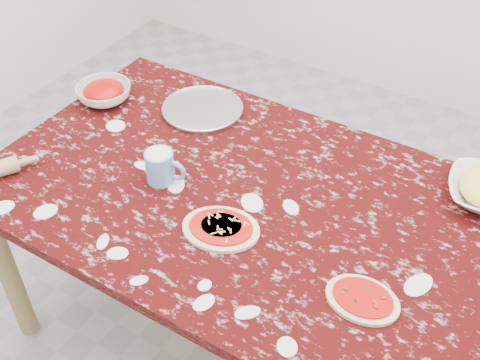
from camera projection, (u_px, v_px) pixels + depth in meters
name	position (u px, v px, depth m)	size (l,w,h in m)	color
ground	(240.00, 332.00, 2.32)	(4.00, 4.00, 0.00)	gray
worktable	(240.00, 211.00, 1.88)	(1.60, 1.00, 0.75)	black
pizza_tray	(203.00, 109.00, 2.16)	(0.29, 0.29, 0.01)	#B2B2B7
sauce_bowl	(104.00, 93.00, 2.19)	(0.20, 0.20, 0.06)	white
flour_mug	(161.00, 167.00, 1.83)	(0.14, 0.09, 0.11)	#6891DF
pizza_left	(221.00, 229.00, 1.69)	(0.27, 0.23, 0.02)	beige
pizza_mid	(221.00, 227.00, 1.70)	(0.18, 0.17, 0.02)	beige
pizza_right	(362.00, 299.00, 1.50)	(0.20, 0.15, 0.02)	beige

